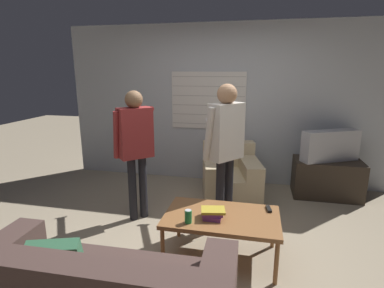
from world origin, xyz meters
TOP-DOWN VIEW (x-y plane):
  - ground_plane at (0.00, 0.00)m, footprint 16.00×16.00m
  - wall_back at (-0.01, 2.03)m, footprint 5.20×0.08m
  - armchair_beige at (0.23, 1.28)m, footprint 0.93×1.00m
  - coffee_table at (0.27, -0.18)m, footprint 1.11×0.66m
  - tv_stand at (1.61, 1.66)m, footprint 0.95×0.51m
  - tv at (1.61, 1.66)m, footprint 0.85×0.56m
  - person_left_standing at (-0.86, 0.44)m, footprint 0.48×0.80m
  - person_right_standing at (0.22, 0.47)m, footprint 0.53×0.77m
  - book_stack at (0.19, -0.25)m, footprint 0.25×0.20m
  - soda_can at (-0.02, -0.38)m, footprint 0.07×0.07m
  - spare_remote at (0.72, 0.04)m, footprint 0.06×0.13m

SIDE VIEW (x-z plane):
  - ground_plane at x=0.00m, z-range 0.00..0.00m
  - tv_stand at x=1.61m, z-range 0.00..0.55m
  - armchair_beige at x=0.23m, z-range -0.07..0.71m
  - coffee_table at x=0.27m, z-range 0.19..0.65m
  - spare_remote at x=0.72m, z-range 0.46..0.48m
  - book_stack at x=0.19m, z-range 0.46..0.55m
  - soda_can at x=-0.02m, z-range 0.46..0.58m
  - tv at x=1.61m, z-range 0.55..1.00m
  - person_left_standing at x=-0.86m, z-range 0.21..1.82m
  - person_right_standing at x=0.22m, z-range 0.23..1.92m
  - wall_back at x=-0.01m, z-range 0.00..2.55m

